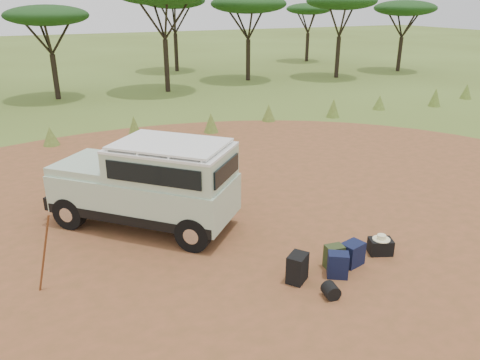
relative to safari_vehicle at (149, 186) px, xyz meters
name	(u,v)px	position (x,y,z in m)	size (l,w,h in m)	color
ground	(224,236)	(1.33, -1.24, -1.02)	(140.00, 140.00, 0.00)	#546523
dirt_clearing	(224,236)	(1.33, -1.24, -1.02)	(23.00, 23.00, 0.01)	brown
grass_fringe	(138,129)	(1.45, 7.43, -0.62)	(36.60, 1.60, 0.90)	#546523
acacia_treeline	(96,2)	(2.09, 18.57, 3.85)	(46.70, 13.20, 6.26)	black
safari_vehicle	(149,186)	(0.00, 0.00, 0.00)	(4.27, 4.22, 2.12)	#B1CBAE
walking_staff	(44,254)	(-2.41, -1.82, -0.25)	(0.04, 0.04, 1.58)	brown
backpack_black	(297,268)	(1.90, -3.48, -0.74)	(0.42, 0.31, 0.57)	black
backpack_navy	(338,265)	(2.69, -3.67, -0.77)	(0.39, 0.28, 0.51)	#131C3B
backpack_olive	(334,257)	(2.82, -3.37, -0.77)	(0.35, 0.26, 0.49)	#2F3B1B
duffel_navy	(352,254)	(3.23, -3.43, -0.78)	(0.44, 0.33, 0.49)	#131C3B
hard_case	(380,247)	(4.04, -3.33, -0.85)	(0.48, 0.34, 0.34)	black
stuff_sack	(331,291)	(2.18, -4.19, -0.88)	(0.28, 0.28, 0.28)	black
safari_hat	(381,238)	(4.04, -3.33, -0.64)	(0.37, 0.37, 0.11)	#F5EFB8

